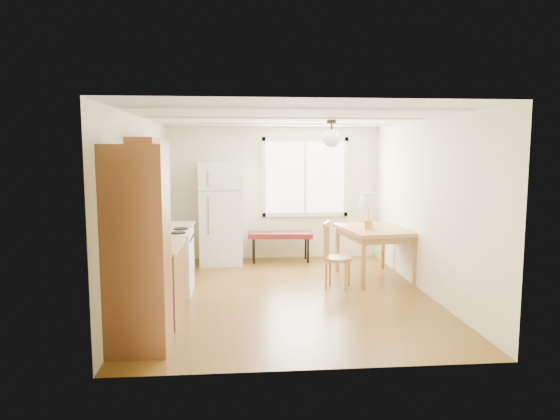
{
  "coord_description": "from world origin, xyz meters",
  "views": [
    {
      "loc": [
        -0.69,
        -6.91,
        2.03
      ],
      "look_at": [
        -0.04,
        0.56,
        1.15
      ],
      "focal_mm": 32.0,
      "sensor_mm": 36.0,
      "label": 1
    }
  ],
  "objects": [
    {
      "name": "chair",
      "position": [
        0.72,
        0.35,
        0.56
      ],
      "size": [
        0.48,
        0.47,
        0.97
      ],
      "rotation": [
        0.0,
        0.0,
        -0.38
      ],
      "color": "#9C6E3C",
      "rests_on": "ground"
    },
    {
      "name": "refrigerator",
      "position": [
        -1.0,
        2.12,
        0.92
      ],
      "size": [
        0.8,
        0.81,
        1.84
      ],
      "rotation": [
        0.0,
        0.0,
        0.06
      ],
      "color": "white",
      "rests_on": "ground"
    },
    {
      "name": "room_shell",
      "position": [
        0.0,
        0.0,
        1.25
      ],
      "size": [
        4.6,
        5.6,
        2.62
      ],
      "color": "#573611",
      "rests_on": "ground"
    },
    {
      "name": "dining_table",
      "position": [
        1.5,
        0.82,
        0.71
      ],
      "size": [
        1.15,
        1.42,
        0.82
      ],
      "rotation": [
        0.0,
        0.0,
        0.13
      ],
      "color": "#9C6E3C",
      "rests_on": "ground"
    },
    {
      "name": "kettle",
      "position": [
        -1.72,
        -0.78,
        0.98
      ],
      "size": [
        0.1,
        0.1,
        0.2
      ],
      "color": "red",
      "rests_on": "kitchen_run"
    },
    {
      "name": "bench",
      "position": [
        0.1,
        2.15,
        0.48
      ],
      "size": [
        1.21,
        0.53,
        0.54
      ],
      "rotation": [
        0.0,
        0.0,
        -0.08
      ],
      "color": "#5D1617",
      "rests_on": "ground"
    },
    {
      "name": "window_unit",
      "position": [
        0.6,
        2.47,
        1.55
      ],
      "size": [
        1.64,
        0.05,
        1.51
      ],
      "color": "white",
      "rests_on": "room_shell"
    },
    {
      "name": "kitchen_run",
      "position": [
        -1.72,
        -0.63,
        0.84
      ],
      "size": [
        0.65,
        3.4,
        2.2
      ],
      "color": "brown",
      "rests_on": "ground"
    },
    {
      "name": "pendant_light",
      "position": [
        0.7,
        0.4,
        2.24
      ],
      "size": [
        0.26,
        0.26,
        0.4
      ],
      "color": "black",
      "rests_on": "room_shell"
    },
    {
      "name": "coffee_maker",
      "position": [
        -1.72,
        -1.04,
        1.04
      ],
      "size": [
        0.22,
        0.27,
        0.37
      ],
      "rotation": [
        0.0,
        0.0,
        0.17
      ],
      "color": "black",
      "rests_on": "kitchen_run"
    },
    {
      "name": "table_lamp",
      "position": [
        1.38,
        0.74,
        1.24
      ],
      "size": [
        0.33,
        0.33,
        0.58
      ],
      "rotation": [
        0.0,
        0.0,
        -0.27
      ],
      "color": "gold",
      "rests_on": "dining_table"
    }
  ]
}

